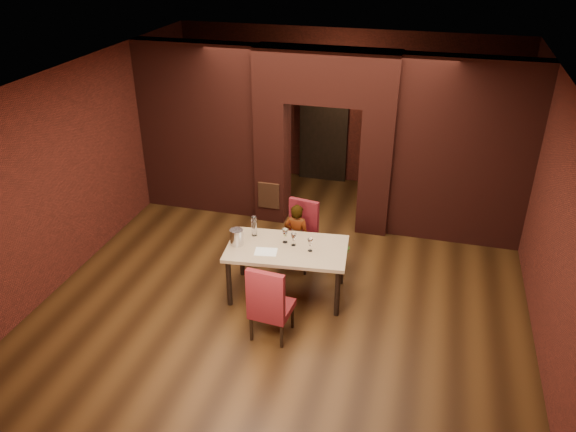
# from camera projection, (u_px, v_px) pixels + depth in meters

# --- Properties ---
(floor) EXTENTS (8.00, 8.00, 0.00)m
(floor) POSITION_uv_depth(u_px,v_px,m) (295.00, 279.00, 8.92)
(floor) COLOR #422610
(floor) RESTS_ON ground
(ceiling) EXTENTS (7.00, 8.00, 0.04)m
(ceiling) POSITION_uv_depth(u_px,v_px,m) (297.00, 78.00, 7.42)
(ceiling) COLOR silver
(ceiling) RESTS_ON ground
(wall_back) EXTENTS (7.00, 0.04, 3.20)m
(wall_back) POSITION_uv_depth(u_px,v_px,m) (344.00, 108.00, 11.58)
(wall_back) COLOR maroon
(wall_back) RESTS_ON ground
(wall_front) EXTENTS (7.00, 0.04, 3.20)m
(wall_front) POSITION_uv_depth(u_px,v_px,m) (179.00, 380.00, 4.76)
(wall_front) COLOR maroon
(wall_front) RESTS_ON ground
(wall_left) EXTENTS (0.04, 8.00, 3.20)m
(wall_left) POSITION_uv_depth(u_px,v_px,m) (85.00, 163.00, 8.98)
(wall_left) COLOR maroon
(wall_left) RESTS_ON ground
(wall_right) EXTENTS (0.04, 8.00, 3.20)m
(wall_right) POSITION_uv_depth(u_px,v_px,m) (554.00, 217.00, 7.37)
(wall_right) COLOR maroon
(wall_right) RESTS_ON ground
(pillar_left) EXTENTS (0.55, 0.55, 2.30)m
(pillar_left) POSITION_uv_depth(u_px,v_px,m) (273.00, 160.00, 10.31)
(pillar_left) COLOR maroon
(pillar_left) RESTS_ON ground
(pillar_right) EXTENTS (0.55, 0.55, 2.30)m
(pillar_right) POSITION_uv_depth(u_px,v_px,m) (376.00, 170.00, 9.87)
(pillar_right) COLOR maroon
(pillar_right) RESTS_ON ground
(lintel) EXTENTS (2.45, 0.55, 0.90)m
(lintel) POSITION_uv_depth(u_px,v_px,m) (326.00, 76.00, 9.34)
(lintel) COLOR maroon
(lintel) RESTS_ON ground
(wing_wall_left) EXTENTS (2.28, 0.35, 3.20)m
(wing_wall_left) POSITION_uv_depth(u_px,v_px,m) (200.00, 129.00, 10.42)
(wing_wall_left) COLOR maroon
(wing_wall_left) RESTS_ON ground
(wing_wall_right) EXTENTS (2.28, 0.35, 3.20)m
(wing_wall_right) POSITION_uv_depth(u_px,v_px,m) (463.00, 154.00, 9.33)
(wing_wall_right) COLOR maroon
(wing_wall_right) RESTS_ON ground
(vent_panel) EXTENTS (0.40, 0.03, 0.50)m
(vent_panel) POSITION_uv_depth(u_px,v_px,m) (269.00, 196.00, 10.34)
(vent_panel) COLOR brown
(vent_panel) RESTS_ON ground
(rear_door) EXTENTS (0.90, 0.08, 2.10)m
(rear_door) POSITION_uv_depth(u_px,v_px,m) (324.00, 133.00, 11.88)
(rear_door) COLOR black
(rear_door) RESTS_ON ground
(rear_door_frame) EXTENTS (1.02, 0.04, 2.22)m
(rear_door_frame) POSITION_uv_depth(u_px,v_px,m) (323.00, 134.00, 11.85)
(rear_door_frame) COLOR black
(rear_door_frame) RESTS_ON ground
(dining_table) EXTENTS (1.85, 1.16, 0.82)m
(dining_table) POSITION_uv_depth(u_px,v_px,m) (287.00, 271.00, 8.38)
(dining_table) COLOR tan
(dining_table) RESTS_ON ground
(chair_far) EXTENTS (0.58, 0.58, 1.10)m
(chair_far) POSITION_uv_depth(u_px,v_px,m) (299.00, 236.00, 9.02)
(chair_far) COLOR maroon
(chair_far) RESTS_ON ground
(chair_near) EXTENTS (0.56, 0.56, 1.14)m
(chair_near) POSITION_uv_depth(u_px,v_px,m) (272.00, 300.00, 7.48)
(chair_near) COLOR maroon
(chair_near) RESTS_ON ground
(person_seated) EXTENTS (0.43, 0.30, 1.15)m
(person_seated) POSITION_uv_depth(u_px,v_px,m) (297.00, 237.00, 8.95)
(person_seated) COLOR white
(person_seated) RESTS_ON ground
(wine_glass_a) EXTENTS (0.09, 0.09, 0.22)m
(wine_glass_a) POSITION_uv_depth(u_px,v_px,m) (285.00, 236.00, 8.26)
(wine_glass_a) COLOR white
(wine_glass_a) RESTS_ON dining_table
(wine_glass_b) EXTENTS (0.08, 0.08, 0.20)m
(wine_glass_b) POSITION_uv_depth(u_px,v_px,m) (294.00, 239.00, 8.19)
(wine_glass_b) COLOR silver
(wine_glass_b) RESTS_ON dining_table
(wine_glass_c) EXTENTS (0.08, 0.08, 0.20)m
(wine_glass_c) POSITION_uv_depth(u_px,v_px,m) (310.00, 245.00, 8.05)
(wine_glass_c) COLOR white
(wine_glass_c) RESTS_ON dining_table
(tasting_sheet) EXTENTS (0.35, 0.28, 0.00)m
(tasting_sheet) POSITION_uv_depth(u_px,v_px,m) (266.00, 252.00, 8.07)
(tasting_sheet) COLOR white
(tasting_sheet) RESTS_ON dining_table
(wine_bucket) EXTENTS (0.20, 0.20, 0.24)m
(wine_bucket) POSITION_uv_depth(u_px,v_px,m) (237.00, 237.00, 8.21)
(wine_bucket) COLOR silver
(wine_bucket) RESTS_ON dining_table
(water_bottle) EXTENTS (0.08, 0.08, 0.34)m
(water_bottle) POSITION_uv_depth(u_px,v_px,m) (254.00, 226.00, 8.42)
(water_bottle) COLOR silver
(water_bottle) RESTS_ON dining_table
(potted_plant) EXTENTS (0.52, 0.50, 0.45)m
(potted_plant) POSITION_uv_depth(u_px,v_px,m) (337.00, 255.00, 9.13)
(potted_plant) COLOR #387023
(potted_plant) RESTS_ON ground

